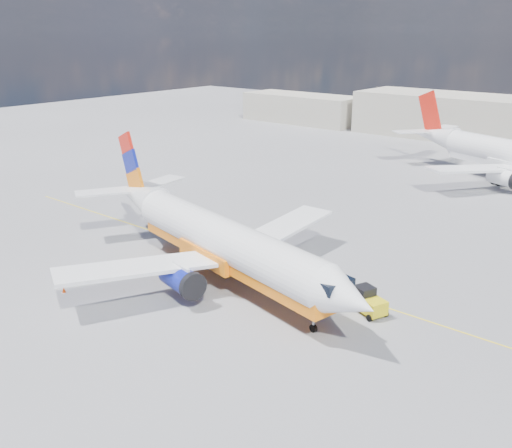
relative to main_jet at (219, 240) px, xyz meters
The scene contains 6 objects.
ground 3.90m from the main_jet, 37.78° to the left, with size 240.00×240.00×0.00m, color slate.
taxi_line 5.56m from the main_jet, 70.59° to the left, with size 70.00×0.15×0.01m, color yellow.
terminal_annex 85.11m from the main_jet, 120.77° to the left, with size 26.00×10.00×6.00m, color beige.
main_jet is the anchor object (origin of this frame).
gse_tug 12.93m from the main_jet, 11.46° to the left, with size 3.04×2.49×1.92m.
traffic_cone 12.83m from the main_jet, 127.61° to the right, with size 0.36×0.36×0.50m.
Camera 1 is at (28.61, -32.60, 19.73)m, focal length 40.00 mm.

